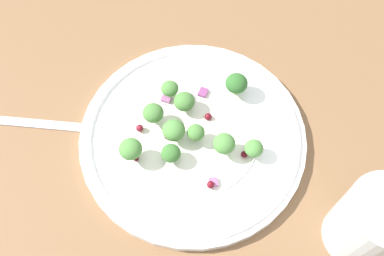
{
  "coord_description": "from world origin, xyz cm",
  "views": [
    {
      "loc": [
        -13.9,
        -22.67,
        51.0
      ],
      "look_at": [
        -2.29,
        0.22,
        2.7
      ],
      "focal_mm": 41.5,
      "sensor_mm": 36.0,
      "label": 1
    }
  ],
  "objects_px": {
    "water_glass": "(372,223)",
    "broccoli_floret_0": "(196,133)",
    "broccoli_floret_2": "(236,84)",
    "broccoli_floret_1": "(153,113)",
    "fork": "(48,124)",
    "plate": "(192,135)"
  },
  "relations": [
    {
      "from": "plate",
      "to": "water_glass",
      "type": "xyz_separation_m",
      "value": [
        0.11,
        -0.2,
        0.04
      ]
    },
    {
      "from": "plate",
      "to": "fork",
      "type": "height_order",
      "value": "plate"
    },
    {
      "from": "broccoli_floret_2",
      "to": "water_glass",
      "type": "relative_size",
      "value": 0.29
    },
    {
      "from": "fork",
      "to": "broccoli_floret_0",
      "type": "bearing_deg",
      "value": -34.97
    },
    {
      "from": "water_glass",
      "to": "broccoli_floret_2",
      "type": "bearing_deg",
      "value": 98.24
    },
    {
      "from": "broccoli_floret_2",
      "to": "broccoli_floret_1",
      "type": "bearing_deg",
      "value": 176.08
    },
    {
      "from": "broccoli_floret_0",
      "to": "plate",
      "type": "bearing_deg",
      "value": 91.11
    },
    {
      "from": "plate",
      "to": "broccoli_floret_0",
      "type": "distance_m",
      "value": 0.03
    },
    {
      "from": "water_glass",
      "to": "broccoli_floret_1",
      "type": "bearing_deg",
      "value": 122.01
    },
    {
      "from": "plate",
      "to": "fork",
      "type": "distance_m",
      "value": 0.19
    },
    {
      "from": "broccoli_floret_2",
      "to": "plate",
      "type": "bearing_deg",
      "value": -159.88
    },
    {
      "from": "broccoli_floret_0",
      "to": "water_glass",
      "type": "bearing_deg",
      "value": -59.37
    },
    {
      "from": "broccoli_floret_1",
      "to": "water_glass",
      "type": "relative_size",
      "value": 0.26
    },
    {
      "from": "plate",
      "to": "water_glass",
      "type": "bearing_deg",
      "value": -60.61
    },
    {
      "from": "broccoli_floret_1",
      "to": "water_glass",
      "type": "height_order",
      "value": "water_glass"
    },
    {
      "from": "broccoli_floret_0",
      "to": "water_glass",
      "type": "relative_size",
      "value": 0.22
    },
    {
      "from": "broccoli_floret_1",
      "to": "water_glass",
      "type": "bearing_deg",
      "value": -57.99
    },
    {
      "from": "water_glass",
      "to": "broccoli_floret_0",
      "type": "bearing_deg",
      "value": 120.63
    },
    {
      "from": "broccoli_floret_1",
      "to": "broccoli_floret_2",
      "type": "distance_m",
      "value": 0.11
    },
    {
      "from": "broccoli_floret_0",
      "to": "fork",
      "type": "relative_size",
      "value": 0.13
    },
    {
      "from": "broccoli_floret_1",
      "to": "broccoli_floret_2",
      "type": "bearing_deg",
      "value": -3.92
    },
    {
      "from": "fork",
      "to": "water_glass",
      "type": "distance_m",
      "value": 0.41
    }
  ]
}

